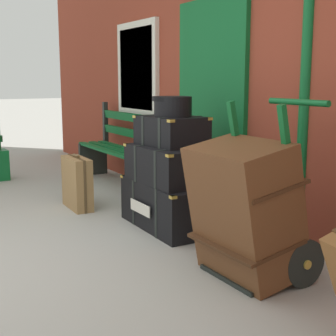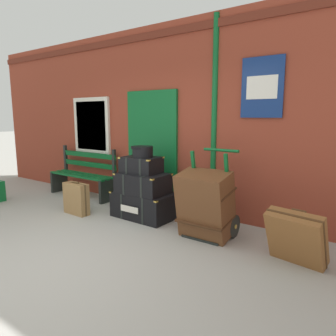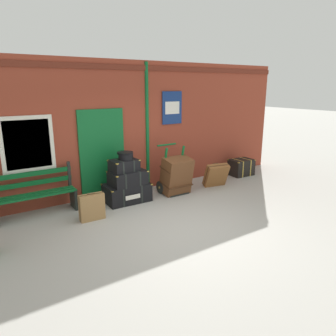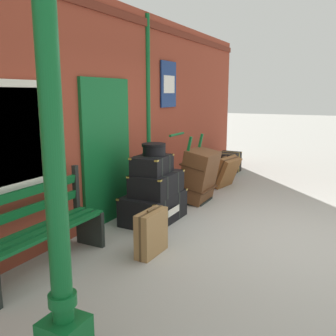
{
  "view_description": "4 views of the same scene",
  "coord_description": "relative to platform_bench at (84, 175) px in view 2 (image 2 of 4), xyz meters",
  "views": [
    {
      "loc": [
        3.55,
        -0.42,
        1.33
      ],
      "look_at": [
        0.04,
        1.63,
        0.59
      ],
      "focal_mm": 52.5,
      "sensor_mm": 36.0,
      "label": 1
    },
    {
      "loc": [
        3.03,
        -1.99,
        1.66
      ],
      "look_at": [
        0.23,
        1.95,
        0.84
      ],
      "focal_mm": 33.23,
      "sensor_mm": 36.0,
      "label": 2
    },
    {
      "loc": [
        -3.2,
        -4.44,
        2.61
      ],
      "look_at": [
        0.95,
        1.77,
        0.65
      ],
      "focal_mm": 33.66,
      "sensor_mm": 36.0,
      "label": 3
    },
    {
      "loc": [
        -4.82,
        -0.78,
        1.89
      ],
      "look_at": [
        -0.1,
        1.62,
        0.82
      ],
      "focal_mm": 39.64,
      "sensor_mm": 36.0,
      "label": 4
    }
  ],
  "objects": [
    {
      "name": "suitcase_caramel",
      "position": [
        4.37,
        -0.66,
        -0.13
      ],
      "size": [
        0.67,
        0.51,
        0.64
      ],
      "color": "brown",
      "rests_on": "ground"
    },
    {
      "name": "ground_plane",
      "position": [
        2.08,
        -2.16,
        -0.44
      ],
      "size": [
        60.0,
        60.0,
        0.0
      ],
      "primitive_type": "plane",
      "color": "#A3A099"
    },
    {
      "name": "steamer_trunk_base",
      "position": [
        1.92,
        -0.33,
        -0.23
      ],
      "size": [
        1.03,
        0.69,
        0.43
      ],
      "color": "black",
      "rests_on": "ground"
    },
    {
      "name": "suitcase_umber",
      "position": [
        0.87,
        -0.88,
        -0.18
      ],
      "size": [
        0.51,
        0.19,
        0.57
      ],
      "color": "olive",
      "rests_on": "ground"
    },
    {
      "name": "steamer_trunk_top",
      "position": [
        1.86,
        -0.34,
        0.43
      ],
      "size": [
        0.64,
        0.49,
        0.27
      ],
      "color": "black",
      "rests_on": "steamer_trunk_middle"
    },
    {
      "name": "round_hatbox",
      "position": [
        1.91,
        -0.35,
        0.66
      ],
      "size": [
        0.36,
        0.35,
        0.18
      ],
      "color": "black",
      "rests_on": "steamer_trunk_top"
    },
    {
      "name": "platform_bench",
      "position": [
        0.0,
        0.0,
        0.0
      ],
      "size": [
        1.6,
        0.43,
        1.01
      ],
      "color": "#0F5B28",
      "rests_on": "ground"
    },
    {
      "name": "porters_trolley",
      "position": [
        3.17,
        -0.37,
        -0.17
      ],
      "size": [
        0.71,
        0.62,
        1.19
      ],
      "color": "black",
      "rests_on": "ground"
    },
    {
      "name": "large_brown_trunk",
      "position": [
        3.17,
        -0.55,
        0.03
      ],
      "size": [
        0.7,
        0.59,
        0.95
      ],
      "color": "brown",
      "rests_on": "ground"
    },
    {
      "name": "brick_facade",
      "position": [
        2.06,
        0.44,
        1.15
      ],
      "size": [
        10.4,
        0.35,
        3.2
      ],
      "color": "brown",
      "rests_on": "ground"
    },
    {
      "name": "steamer_trunk_middle",
      "position": [
        1.93,
        -0.38,
        0.14
      ],
      "size": [
        0.82,
        0.56,
        0.33
      ],
      "color": "black",
      "rests_on": "steamer_trunk_base"
    }
  ]
}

